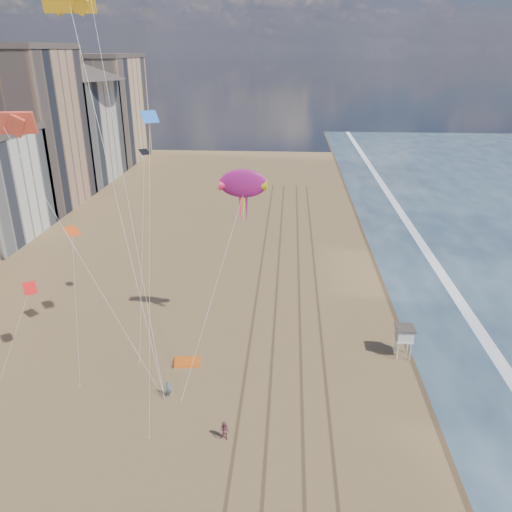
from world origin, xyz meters
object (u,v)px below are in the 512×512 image
at_px(kite_flyer_a, 168,389).
at_px(kite_flyer_b, 225,431).
at_px(lifeguard_stand, 404,334).
at_px(show_kite, 243,184).
at_px(grounded_kite, 187,362).

bearing_deg(kite_flyer_a, kite_flyer_b, -74.45).
bearing_deg(lifeguard_stand, show_kite, 173.73).
relative_size(show_kite, kite_flyer_b, 11.97).
bearing_deg(kite_flyer_b, kite_flyer_a, 153.58).
bearing_deg(show_kite, kite_flyer_a, -121.77).
xyz_separation_m(lifeguard_stand, show_kite, (-15.63, 1.72, 14.08)).
distance_m(show_kite, kite_flyer_b, 21.20).
distance_m(grounded_kite, show_kite, 17.78).
relative_size(kite_flyer_a, kite_flyer_b, 0.96).
bearing_deg(grounded_kite, show_kite, 31.34).
height_order(grounded_kite, kite_flyer_b, kite_flyer_b).
distance_m(kite_flyer_a, kite_flyer_b, 7.31).
distance_m(lifeguard_stand, show_kite, 21.10).
height_order(kite_flyer_a, kite_flyer_b, kite_flyer_b).
xyz_separation_m(lifeguard_stand, grounded_kite, (-20.79, -2.58, -2.38)).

